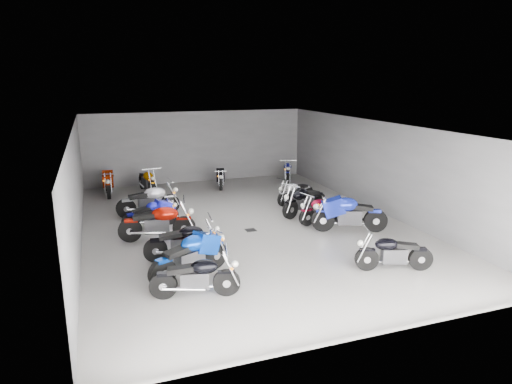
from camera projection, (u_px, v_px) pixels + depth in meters
ground at (246, 226)px, 14.80m from camera, size 14.00×14.00×0.00m
wall_back at (197, 147)px, 20.81m from camera, size 10.00×0.10×3.20m
wall_left at (76, 190)px, 12.78m from camera, size 0.10×14.00×3.20m
wall_right at (380, 167)px, 16.04m from camera, size 0.10×14.00×3.20m
ceiling at (245, 126)px, 14.02m from camera, size 10.00×14.00×0.04m
drain_grate at (251, 230)px, 14.35m from camera, size 0.32×0.32×0.01m
motorcycle_left_a at (196, 277)px, 9.88m from camera, size 1.95×0.60×0.87m
motorcycle_left_b at (191, 256)px, 10.88m from camera, size 2.09×1.06×0.98m
motorcycle_left_c at (184, 242)px, 11.95m from camera, size 2.05×0.46×0.90m
motorcycle_left_d at (158, 223)px, 13.36m from camera, size 2.24×0.59×0.99m
motorcycle_left_e at (151, 214)px, 14.51m from camera, size 1.86×0.55×0.83m
motorcycle_left_f at (149, 201)px, 15.79m from camera, size 2.20×0.47×0.97m
motorcycle_right_a at (393, 253)px, 11.27m from camera, size 1.87×0.75×0.85m
motorcycle_right_c at (348, 214)px, 14.11m from camera, size 2.25×1.00×1.03m
motorcycle_right_d at (322, 209)px, 15.01m from camera, size 1.87×0.56×0.83m
motorcycle_right_e at (304, 200)px, 15.87m from camera, size 2.02×1.00×0.95m
motorcycle_right_f at (295, 192)px, 17.31m from camera, size 1.78×0.85×0.83m
motorcycle_back_a at (108, 182)px, 18.60m from camera, size 0.47×2.26×0.99m
motorcycle_back_b at (147, 181)px, 18.94m from camera, size 0.53×2.07×0.92m
motorcycle_back_d at (220, 177)px, 19.91m from camera, size 0.54×1.84×0.82m
motorcycle_back_f at (288, 171)px, 21.17m from camera, size 0.89×1.87×0.87m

